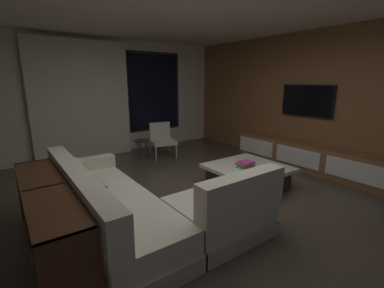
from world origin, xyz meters
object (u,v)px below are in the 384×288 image
(coffee_table, at_px, (248,176))
(accent_chair_near_window, at_px, (162,138))
(side_stool, at_px, (142,144))
(mounted_tv, at_px, (307,101))
(media_console, at_px, (305,157))
(console_table_behind_couch, at_px, (48,218))
(book_stack_on_coffee_table, at_px, (246,164))
(sectional_couch, at_px, (139,208))

(coffee_table, height_order, accent_chair_near_window, accent_chair_near_window)
(accent_chair_near_window, height_order, side_stool, accent_chair_near_window)
(accent_chair_near_window, relative_size, mounted_tv, 0.72)
(mounted_tv, bearing_deg, media_console, -132.45)
(side_stool, xyz_separation_m, console_table_behind_couch, (-2.21, -2.50, 0.03))
(book_stack_on_coffee_table, relative_size, accent_chair_near_window, 0.35)
(book_stack_on_coffee_table, xyz_separation_m, media_console, (1.70, -0.04, -0.16))
(side_stool, relative_size, media_console, 0.15)
(console_table_behind_couch, bearing_deg, side_stool, 48.55)
(accent_chair_near_window, bearing_deg, console_table_behind_couch, -137.34)
(media_console, bearing_deg, mounted_tv, 47.55)
(sectional_couch, xyz_separation_m, media_console, (3.67, 0.12, -0.04))
(mounted_tv, bearing_deg, side_stool, 137.83)
(coffee_table, xyz_separation_m, mounted_tv, (1.79, 0.14, 1.16))
(sectional_couch, distance_m, media_console, 3.67)
(coffee_table, distance_m, media_console, 1.62)
(accent_chair_near_window, distance_m, media_console, 3.14)
(coffee_table, relative_size, side_stool, 2.52)
(coffee_table, distance_m, book_stack_on_coffee_table, 0.24)
(book_stack_on_coffee_table, bearing_deg, sectional_couch, -175.31)
(accent_chair_near_window, height_order, mounted_tv, mounted_tv)
(mounted_tv, bearing_deg, console_table_behind_couch, -177.71)
(accent_chair_near_window, distance_m, console_table_behind_couch, 3.72)
(media_console, bearing_deg, accent_chair_near_window, 126.11)
(sectional_couch, bearing_deg, media_console, 1.93)
(book_stack_on_coffee_table, relative_size, media_console, 0.09)
(coffee_table, xyz_separation_m, accent_chair_near_window, (-0.23, 2.47, 0.25))
(side_stool, bearing_deg, media_console, -46.62)
(sectional_couch, relative_size, media_console, 0.81)
(coffee_table, bearing_deg, side_stool, 107.19)
(sectional_couch, relative_size, side_stool, 5.43)
(sectional_couch, bearing_deg, accent_chair_near_window, 55.50)
(sectional_couch, bearing_deg, coffee_table, 5.06)
(accent_chair_near_window, distance_m, side_stool, 0.53)
(accent_chair_near_window, xyz_separation_m, console_table_behind_couch, (-2.74, -2.52, -0.03))
(side_stool, distance_m, console_table_behind_couch, 3.34)
(sectional_couch, xyz_separation_m, side_stool, (1.30, 2.63, 0.08))
(coffee_table, bearing_deg, mounted_tv, 4.46)
(coffee_table, bearing_deg, media_console, -2.05)
(console_table_behind_couch, bearing_deg, book_stack_on_coffee_table, 0.60)
(sectional_couch, xyz_separation_m, mounted_tv, (3.85, 0.32, 1.06))
(book_stack_on_coffee_table, height_order, accent_chair_near_window, accent_chair_near_window)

